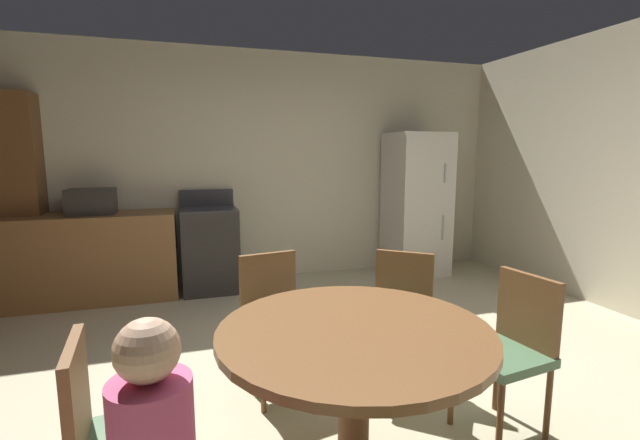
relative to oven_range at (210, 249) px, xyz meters
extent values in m
plane|color=beige|center=(0.74, -2.55, -0.47)|extent=(14.00, 14.00, 0.00)
cube|color=beige|center=(0.74, 0.40, 0.88)|extent=(6.19, 0.12, 2.70)
cube|color=olive|center=(-1.20, 0.00, -0.02)|extent=(1.70, 0.60, 0.90)
cube|color=brown|center=(-1.83, 0.18, 0.58)|extent=(0.44, 0.36, 2.10)
cube|color=#2D2B28|center=(0.00, 0.00, -0.02)|extent=(0.60, 0.60, 0.90)
cube|color=#38383D|center=(0.00, 0.00, 0.44)|extent=(0.60, 0.60, 0.02)
cube|color=#38383D|center=(0.00, 0.28, 0.54)|extent=(0.60, 0.04, 0.18)
cube|color=silver|center=(2.53, -0.05, 0.41)|extent=(0.68, 0.66, 1.76)
cylinder|color=#B2B2B7|center=(2.71, -0.39, 0.81)|extent=(0.02, 0.02, 0.22)
cylinder|color=#B2B2B7|center=(2.71, -0.39, 0.16)|extent=(0.02, 0.02, 0.30)
cube|color=#2D2B28|center=(-1.14, 0.00, 0.56)|extent=(0.44, 0.32, 0.26)
cylinder|color=brown|center=(0.44, -3.19, -0.11)|extent=(0.14, 0.14, 0.72)
cylinder|color=brown|center=(0.44, -3.19, 0.27)|extent=(1.20, 1.20, 0.04)
cylinder|color=brown|center=(0.48, -2.45, -0.25)|extent=(0.03, 0.03, 0.43)
cylinder|color=brown|center=(0.15, -2.51, -0.25)|extent=(0.03, 0.03, 0.43)
cylinder|color=brown|center=(0.42, -2.11, -0.25)|extent=(0.03, 0.03, 0.43)
cylinder|color=brown|center=(0.09, -2.17, -0.25)|extent=(0.03, 0.03, 0.43)
cube|color=#4C704C|center=(0.28, -2.31, -0.02)|extent=(0.46, 0.46, 0.05)
cube|color=brown|center=(0.25, -2.13, 0.19)|extent=(0.38, 0.10, 0.42)
cylinder|color=brown|center=(1.18, -3.26, -0.25)|extent=(0.03, 0.03, 0.43)
cylinder|color=brown|center=(1.13, -2.93, -0.25)|extent=(0.03, 0.03, 0.43)
cylinder|color=brown|center=(1.51, -3.22, -0.25)|extent=(0.03, 0.03, 0.43)
cylinder|color=brown|center=(1.47, -2.88, -0.25)|extent=(0.03, 0.03, 0.43)
cube|color=#4C704C|center=(1.32, -3.07, -0.02)|extent=(0.45, 0.45, 0.05)
cube|color=brown|center=(1.50, -3.05, 0.19)|extent=(0.08, 0.38, 0.42)
cylinder|color=brown|center=(1.03, -2.74, -0.25)|extent=(0.03, 0.03, 0.43)
cylinder|color=brown|center=(0.77, -2.52, -0.25)|extent=(0.03, 0.03, 0.43)
cylinder|color=brown|center=(1.25, -2.48, -0.25)|extent=(0.03, 0.03, 0.43)
cylinder|color=brown|center=(0.99, -2.26, -0.25)|extent=(0.03, 0.03, 0.43)
cube|color=#4C704C|center=(1.01, -2.50, -0.02)|extent=(0.56, 0.56, 0.05)
cube|color=brown|center=(1.12, -2.36, 0.19)|extent=(0.32, 0.27, 0.42)
cube|color=brown|center=(-0.63, -3.28, 0.19)|extent=(0.07, 0.38, 0.42)
sphere|color=#D6A884|center=(-0.35, -3.71, 0.54)|extent=(0.17, 0.17, 0.17)
camera|label=1|loc=(-0.24, -4.86, 1.04)|focal=24.39mm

